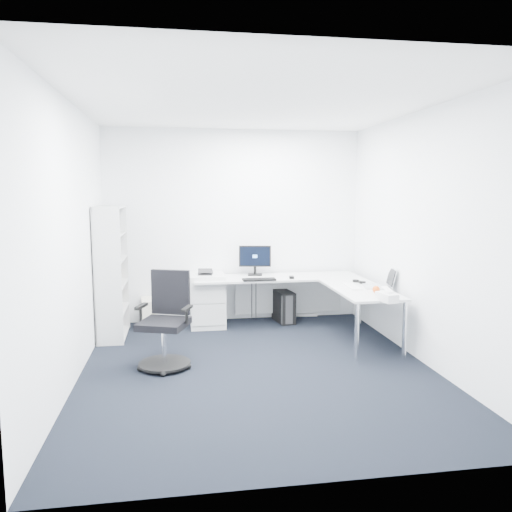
{
  "coord_description": "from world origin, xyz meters",
  "views": [
    {
      "loc": [
        -0.79,
        -4.95,
        1.83
      ],
      "look_at": [
        0.15,
        1.05,
        1.05
      ],
      "focal_mm": 35.0,
      "sensor_mm": 36.0,
      "label": 1
    }
  ],
  "objects": [
    {
      "name": "monitor",
      "position": [
        0.27,
        1.88,
        0.89
      ],
      "size": [
        0.46,
        0.21,
        0.43
      ],
      "primitive_type": null,
      "rotation": [
        0.0,
        0.0,
        -0.16
      ],
      "color": "black",
      "rests_on": "l_desk"
    },
    {
      "name": "bookshelf",
      "position": [
        -1.62,
        1.45,
        0.83
      ],
      "size": [
        0.32,
        0.83,
        1.66
      ],
      "primitive_type": null,
      "color": "#B8BABA",
      "rests_on": "ground"
    },
    {
      "name": "tissue_box",
      "position": [
        1.4,
        -0.01,
        0.72
      ],
      "size": [
        0.18,
        0.28,
        0.09
      ],
      "primitive_type": "cube",
      "rotation": [
        0.0,
        0.0,
        0.18
      ],
      "color": "silver",
      "rests_on": "l_desk"
    },
    {
      "name": "laptop",
      "position": [
        1.57,
        0.77,
        0.79
      ],
      "size": [
        0.41,
        0.41,
        0.25
      ],
      "primitive_type": null,
      "rotation": [
        0.0,
        0.0,
        -0.2
      ],
      "color": "silver",
      "rests_on": "l_desk"
    },
    {
      "name": "beige_pc_tower",
      "position": [
        -1.21,
        1.88,
        0.19
      ],
      "size": [
        0.22,
        0.41,
        0.38
      ],
      "primitive_type": "cube",
      "rotation": [
        0.0,
        0.0,
        0.1
      ],
      "color": "beige",
      "rests_on": "ground"
    },
    {
      "name": "ground",
      "position": [
        0.0,
        0.0,
        0.0
      ],
      "size": [
        4.2,
        4.2,
        0.0
      ],
      "primitive_type": "plane",
      "color": "black"
    },
    {
      "name": "power_strip",
      "position": [
        1.07,
        2.08,
        0.02
      ],
      "size": [
        0.33,
        0.1,
        0.04
      ],
      "primitive_type": "cube",
      "rotation": [
        0.0,
        0.0,
        -0.14
      ],
      "color": "silver",
      "rests_on": "ground"
    },
    {
      "name": "mouse",
      "position": [
        0.71,
        1.53,
        0.69
      ],
      "size": [
        0.07,
        0.11,
        0.03
      ],
      "primitive_type": "cube",
      "rotation": [
        0.0,
        0.0,
        -0.14
      ],
      "color": "black",
      "rests_on": "l_desk"
    },
    {
      "name": "desk_phone",
      "position": [
        -0.43,
        1.76,
        0.74
      ],
      "size": [
        0.22,
        0.22,
        0.13
      ],
      "primitive_type": null,
      "rotation": [
        0.0,
        0.0,
        -0.17
      ],
      "color": "#28282A",
      "rests_on": "l_desk"
    },
    {
      "name": "wall_left",
      "position": [
        -1.8,
        0.0,
        1.35
      ],
      "size": [
        0.02,
        4.2,
        2.7
      ],
      "primitive_type": "cube",
      "color": "white",
      "rests_on": "ground"
    },
    {
      "name": "wall_back",
      "position": [
        0.0,
        2.1,
        1.35
      ],
      "size": [
        3.6,
        0.02,
        2.7
      ],
      "primitive_type": "cube",
      "color": "white",
      "rests_on": "ground"
    },
    {
      "name": "black_pc_tower",
      "position": [
        0.67,
        1.82,
        0.22
      ],
      "size": [
        0.27,
        0.48,
        0.44
      ],
      "primitive_type": "cube",
      "rotation": [
        0.0,
        0.0,
        0.15
      ],
      "color": "black",
      "rests_on": "ground"
    },
    {
      "name": "wall_front",
      "position": [
        0.0,
        -2.1,
        1.35
      ],
      "size": [
        3.6,
        0.02,
        2.7
      ],
      "primitive_type": "cube",
      "color": "white",
      "rests_on": "ground"
    },
    {
      "name": "l_desk",
      "position": [
        0.55,
        1.4,
        0.34
      ],
      "size": [
        2.3,
        1.29,
        0.67
      ],
      "primitive_type": null,
      "color": "#BABDBC",
      "rests_on": "ground"
    },
    {
      "name": "ceiling",
      "position": [
        0.0,
        0.0,
        2.7
      ],
      "size": [
        4.2,
        4.2,
        0.0
      ],
      "primitive_type": "plane",
      "color": "white"
    },
    {
      "name": "wall_right",
      "position": [
        1.8,
        0.0,
        1.35
      ],
      "size": [
        0.02,
        4.2,
        2.7
      ],
      "primitive_type": "cube",
      "color": "white",
      "rests_on": "ground"
    },
    {
      "name": "black_keyboard",
      "position": [
        0.26,
        1.47,
        0.68
      ],
      "size": [
        0.44,
        0.16,
        0.02
      ],
      "primitive_type": "cube",
      "rotation": [
        0.0,
        0.0,
        0.01
      ],
      "color": "black",
      "rests_on": "l_desk"
    },
    {
      "name": "drawer_pedestal",
      "position": [
        -0.41,
        1.8,
        0.36
      ],
      "size": [
        0.47,
        0.58,
        0.72
      ],
      "primitive_type": "cube",
      "color": "#BABDBC",
      "rests_on": "ground"
    },
    {
      "name": "orange_fruit",
      "position": [
        1.46,
        0.42,
        0.71
      ],
      "size": [
        0.09,
        0.09,
        0.09
      ],
      "primitive_type": "sphere",
      "color": "#D85013",
      "rests_on": "l_desk"
    },
    {
      "name": "white_keyboard",
      "position": [
        1.31,
        0.83,
        0.68
      ],
      "size": [
        0.15,
        0.46,
        0.02
      ],
      "primitive_type": "cube",
      "rotation": [
        0.0,
        0.0,
        -0.06
      ],
      "color": "silver",
      "rests_on": "l_desk"
    },
    {
      "name": "task_chair",
      "position": [
        -0.96,
        0.18,
        0.5
      ],
      "size": [
        0.72,
        0.72,
        1.0
      ],
      "primitive_type": null,
      "rotation": [
        0.0,
        0.0,
        -0.34
      ],
      "color": "black",
      "rests_on": "ground"
    },
    {
      "name": "headphones",
      "position": [
        1.5,
        1.08,
        0.7
      ],
      "size": [
        0.18,
        0.22,
        0.05
      ],
      "primitive_type": null,
      "rotation": [
        0.0,
        0.0,
        0.35
      ],
      "color": "black",
      "rests_on": "l_desk"
    }
  ]
}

